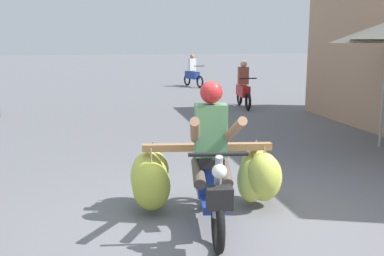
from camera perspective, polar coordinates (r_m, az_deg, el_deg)
ground_plane at (r=4.97m, az=4.67°, el=-12.54°), size 120.00×120.00×0.00m
motorbike_main_loaded at (r=5.20m, az=2.47°, el=-5.80°), size 1.83×1.91×1.58m
motorbike_distant_ahead_left at (r=13.51m, az=6.56°, el=5.02°), size 0.50×1.62×1.40m
motorbike_distant_ahead_right at (r=19.52m, az=0.07°, el=6.96°), size 0.69×1.56×1.40m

